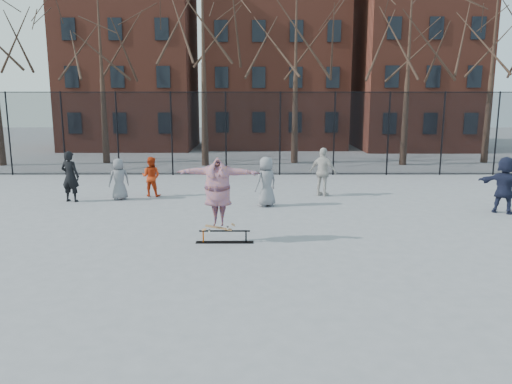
{
  "coord_description": "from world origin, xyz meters",
  "views": [
    {
      "loc": [
        0.01,
        -10.98,
        3.8
      ],
      "look_at": [
        0.03,
        1.5,
        1.38
      ],
      "focal_mm": 35.0,
      "sensor_mm": 36.0,
      "label": 1
    }
  ],
  "objects_px": {
    "skateboard": "(219,229)",
    "bystander_extra": "(266,182)",
    "bystander_grey": "(119,179)",
    "bystander_navy": "(505,185)",
    "bystander_black": "(70,176)",
    "bystander_red": "(151,177)",
    "bystander_white": "(323,172)",
    "skate_rail": "(225,238)",
    "skater": "(218,194)"
  },
  "relations": [
    {
      "from": "bystander_black",
      "to": "bystander_red",
      "type": "xyz_separation_m",
      "value": [
        2.72,
        1.0,
        -0.17
      ]
    },
    {
      "from": "skateboard",
      "to": "bystander_white",
      "type": "height_order",
      "value": "bystander_white"
    },
    {
      "from": "skater",
      "to": "bystander_grey",
      "type": "distance_m",
      "value": 6.88
    },
    {
      "from": "bystander_black",
      "to": "bystander_extra",
      "type": "bearing_deg",
      "value": -173.73
    },
    {
      "from": "skate_rail",
      "to": "skater",
      "type": "height_order",
      "value": "skater"
    },
    {
      "from": "bystander_black",
      "to": "bystander_red",
      "type": "distance_m",
      "value": 2.9
    },
    {
      "from": "skate_rail",
      "to": "bystander_red",
      "type": "bearing_deg",
      "value": 117.19
    },
    {
      "from": "skater",
      "to": "bystander_white",
      "type": "height_order",
      "value": "skater"
    },
    {
      "from": "skate_rail",
      "to": "skater",
      "type": "bearing_deg",
      "value": 180.0
    },
    {
      "from": "bystander_black",
      "to": "skateboard",
      "type": "bearing_deg",
      "value": 150.49
    },
    {
      "from": "skate_rail",
      "to": "skater",
      "type": "xyz_separation_m",
      "value": [
        -0.16,
        0.0,
        1.18
      ]
    },
    {
      "from": "skateboard",
      "to": "bystander_extra",
      "type": "distance_m",
      "value": 4.62
    },
    {
      "from": "bystander_grey",
      "to": "bystander_extra",
      "type": "relative_size",
      "value": 0.89
    },
    {
      "from": "bystander_grey",
      "to": "bystander_extra",
      "type": "height_order",
      "value": "bystander_extra"
    },
    {
      "from": "skateboard",
      "to": "bystander_red",
      "type": "distance_m",
      "value": 6.89
    },
    {
      "from": "skater",
      "to": "bystander_grey",
      "type": "height_order",
      "value": "skater"
    },
    {
      "from": "skate_rail",
      "to": "bystander_navy",
      "type": "bearing_deg",
      "value": 20.59
    },
    {
      "from": "skater",
      "to": "bystander_black",
      "type": "distance_m",
      "value": 7.74
    },
    {
      "from": "skateboard",
      "to": "skater",
      "type": "distance_m",
      "value": 0.94
    },
    {
      "from": "bystander_black",
      "to": "bystander_navy",
      "type": "relative_size",
      "value": 0.99
    },
    {
      "from": "bystander_red",
      "to": "bystander_extra",
      "type": "distance_m",
      "value": 4.71
    },
    {
      "from": "skate_rail",
      "to": "bystander_extra",
      "type": "xyz_separation_m",
      "value": [
        1.19,
        4.4,
        0.74
      ]
    },
    {
      "from": "bystander_red",
      "to": "skateboard",
      "type": "bearing_deg",
      "value": 127.22
    },
    {
      "from": "bystander_red",
      "to": "bystander_white",
      "type": "distance_m",
      "value": 6.58
    },
    {
      "from": "bystander_grey",
      "to": "bystander_black",
      "type": "bearing_deg",
      "value": -17.21
    },
    {
      "from": "bystander_red",
      "to": "skater",
      "type": "bearing_deg",
      "value": 127.22
    },
    {
      "from": "bystander_white",
      "to": "bystander_red",
      "type": "bearing_deg",
      "value": 34.76
    },
    {
      "from": "bystander_extra",
      "to": "skate_rail",
      "type": "bearing_deg",
      "value": 38.65
    },
    {
      "from": "skate_rail",
      "to": "skater",
      "type": "relative_size",
      "value": 0.69
    },
    {
      "from": "bystander_grey",
      "to": "skater",
      "type": "bearing_deg",
      "value": 97.51
    },
    {
      "from": "skateboard",
      "to": "skate_rail",
      "type": "bearing_deg",
      "value": 0.0
    },
    {
      "from": "bystander_white",
      "to": "bystander_extra",
      "type": "height_order",
      "value": "bystander_white"
    },
    {
      "from": "bystander_grey",
      "to": "bystander_navy",
      "type": "height_order",
      "value": "bystander_navy"
    },
    {
      "from": "bystander_black",
      "to": "bystander_navy",
      "type": "bearing_deg",
      "value": -174.39
    },
    {
      "from": "skateboard",
      "to": "bystander_navy",
      "type": "height_order",
      "value": "bystander_navy"
    },
    {
      "from": "bystander_black",
      "to": "bystander_extra",
      "type": "xyz_separation_m",
      "value": [
        7.08,
        -0.78,
        -0.06
      ]
    },
    {
      "from": "skater",
      "to": "bystander_red",
      "type": "relative_size",
      "value": 1.44
    },
    {
      "from": "skater",
      "to": "bystander_red",
      "type": "xyz_separation_m",
      "value": [
        -3.02,
        6.18,
        -0.55
      ]
    },
    {
      "from": "bystander_white",
      "to": "bystander_extra",
      "type": "bearing_deg",
      "value": 73.76
    },
    {
      "from": "skateboard",
      "to": "bystander_navy",
      "type": "xyz_separation_m",
      "value": [
        9.11,
        3.36,
        0.56
      ]
    },
    {
      "from": "bystander_red",
      "to": "bystander_extra",
      "type": "bearing_deg",
      "value": 168.98
    },
    {
      "from": "bystander_black",
      "to": "bystander_navy",
      "type": "distance_m",
      "value": 14.95
    },
    {
      "from": "bystander_navy",
      "to": "bystander_black",
      "type": "bearing_deg",
      "value": 30.45
    },
    {
      "from": "bystander_grey",
      "to": "bystander_navy",
      "type": "bearing_deg",
      "value": 141.84
    },
    {
      "from": "skateboard",
      "to": "bystander_red",
      "type": "bearing_deg",
      "value": 116.03
    },
    {
      "from": "bystander_grey",
      "to": "bystander_navy",
      "type": "relative_size",
      "value": 0.82
    },
    {
      "from": "bystander_black",
      "to": "bystander_navy",
      "type": "height_order",
      "value": "bystander_navy"
    },
    {
      "from": "skateboard",
      "to": "bystander_black",
      "type": "relative_size",
      "value": 0.41
    },
    {
      "from": "skateboard",
      "to": "bystander_extra",
      "type": "relative_size",
      "value": 0.44
    },
    {
      "from": "bystander_extra",
      "to": "skater",
      "type": "bearing_deg",
      "value": 36.76
    }
  ]
}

